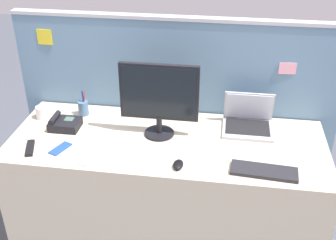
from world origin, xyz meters
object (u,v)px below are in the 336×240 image
object	(u,v)px
keyboard_main	(264,171)
cell_phone_white_slab	(88,160)
desk_phone	(64,124)
computer_mouse_right_hand	(178,165)
laptop	(248,120)
pen_cup	(83,108)
desktop_monitor	(159,96)
cell_phone_blue_case	(60,149)
tv_remote	(30,148)
coffee_mug	(42,112)

from	to	relation	value
keyboard_main	cell_phone_white_slab	size ratio (longest dim) A/B	3.00
desk_phone	computer_mouse_right_hand	xyz separation A→B (m)	(0.82, -0.33, -0.02)
laptop	keyboard_main	bearing A→B (deg)	-80.08
computer_mouse_right_hand	pen_cup	bearing A→B (deg)	146.13
pen_cup	desktop_monitor	bearing A→B (deg)	-17.03
desktop_monitor	desk_phone	bearing A→B (deg)	-177.88
desktop_monitor	laptop	world-z (taller)	desktop_monitor
desk_phone	cell_phone_blue_case	bearing A→B (deg)	-75.45
laptop	pen_cup	world-z (taller)	laptop
pen_cup	tv_remote	xyz separation A→B (m)	(-0.19, -0.48, -0.05)
desk_phone	laptop	bearing A→B (deg)	8.90
laptop	computer_mouse_right_hand	size ratio (longest dim) A/B	3.32
desk_phone	coffee_mug	distance (m)	0.23
desk_phone	cell_phone_white_slab	bearing A→B (deg)	-51.72
pen_cup	tv_remote	bearing A→B (deg)	-111.50
desk_phone	keyboard_main	world-z (taller)	desk_phone
computer_mouse_right_hand	laptop	bearing A→B (deg)	53.51
coffee_mug	cell_phone_white_slab	bearing A→B (deg)	-44.00
laptop	cell_phone_white_slab	size ratio (longest dim) A/B	2.61
computer_mouse_right_hand	coffee_mug	size ratio (longest dim) A/B	0.83
keyboard_main	cell_phone_blue_case	distance (m)	1.25
keyboard_main	coffee_mug	size ratio (longest dim) A/B	3.18
laptop	desktop_monitor	bearing A→B (deg)	-163.78
laptop	computer_mouse_right_hand	world-z (taller)	laptop
laptop	tv_remote	world-z (taller)	laptop
coffee_mug	cell_phone_blue_case	bearing A→B (deg)	-53.77
pen_cup	cell_phone_white_slab	size ratio (longest dim) A/B	1.51
computer_mouse_right_hand	cell_phone_blue_case	xyz separation A→B (m)	(-0.75, 0.08, -0.01)
desk_phone	cell_phone_white_slab	xyz separation A→B (m)	(0.27, -0.35, -0.03)
computer_mouse_right_hand	cell_phone_blue_case	world-z (taller)	computer_mouse_right_hand
desktop_monitor	cell_phone_blue_case	size ratio (longest dim) A/B	3.35
cell_phone_white_slab	coffee_mug	bearing A→B (deg)	156.78
cell_phone_blue_case	tv_remote	xyz separation A→B (m)	(-0.19, -0.03, 0.01)
laptop	computer_mouse_right_hand	bearing A→B (deg)	-127.96
desk_phone	tv_remote	world-z (taller)	desk_phone
cell_phone_blue_case	coffee_mug	bearing A→B (deg)	148.27
pen_cup	keyboard_main	bearing A→B (deg)	-22.47
desktop_monitor	tv_remote	distance (m)	0.87
cell_phone_blue_case	tv_remote	world-z (taller)	tv_remote
laptop	coffee_mug	bearing A→B (deg)	-176.82
pen_cup	laptop	bearing A→B (deg)	-0.45
cell_phone_white_slab	coffee_mug	xyz separation A→B (m)	(-0.48, 0.46, 0.04)
desktop_monitor	computer_mouse_right_hand	size ratio (longest dim) A/B	5.06
desk_phone	keyboard_main	size ratio (longest dim) A/B	0.51
desktop_monitor	computer_mouse_right_hand	xyz separation A→B (m)	(0.17, -0.35, -0.26)
cell_phone_blue_case	pen_cup	bearing A→B (deg)	111.50
keyboard_main	cell_phone_blue_case	bearing A→B (deg)	-178.44
keyboard_main	coffee_mug	bearing A→B (deg)	168.66
desk_phone	coffee_mug	world-z (taller)	desk_phone
desktop_monitor	laptop	distance (m)	0.64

